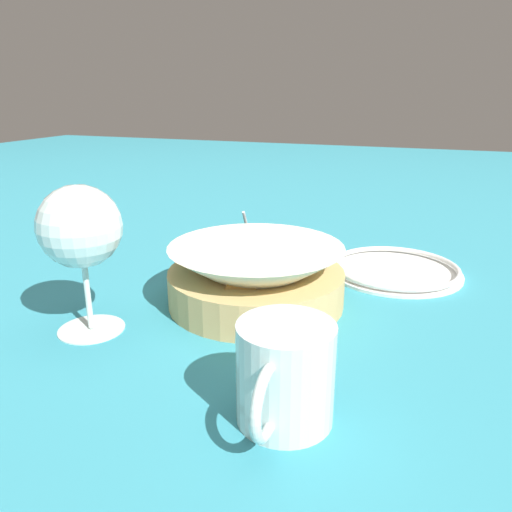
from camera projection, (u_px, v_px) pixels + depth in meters
ground_plane at (240, 295)px, 0.71m from camera, size 4.00×4.00×0.00m
food_basket at (256, 278)px, 0.67m from camera, size 0.24×0.24×0.08m
sauce_cup at (251, 250)px, 0.85m from camera, size 0.07×0.07×0.09m
wine_glass at (80, 231)px, 0.57m from camera, size 0.10×0.10×0.18m
beer_mug at (285, 377)px, 0.43m from camera, size 0.12×0.09×0.09m
side_plate at (395, 269)px, 0.79m from camera, size 0.21×0.21×0.01m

